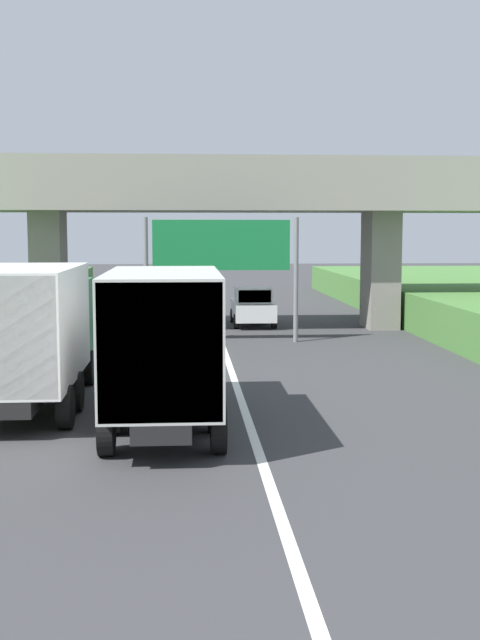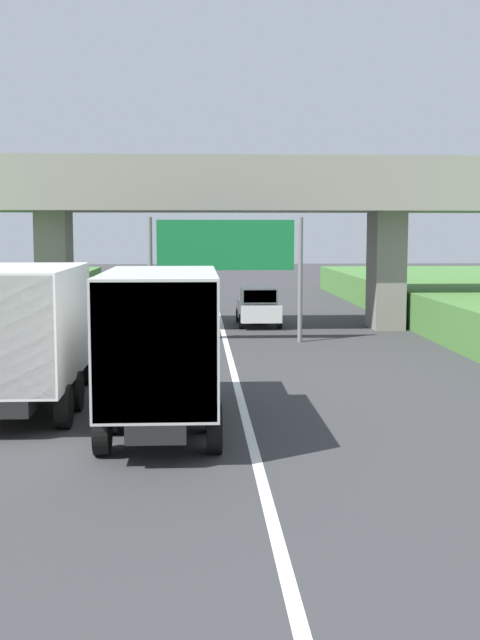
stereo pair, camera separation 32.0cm
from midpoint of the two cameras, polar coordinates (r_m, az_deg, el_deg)
lane_centre_stripe at (r=29.04m, az=-1.41°, el=-2.16°), size 0.20×91.53×0.01m
overpass_bridge at (r=35.18m, az=-1.90°, el=8.16°), size 40.00×4.80×7.26m
overhead_highway_sign at (r=30.93m, az=-1.60°, el=4.77°), size 5.88×0.18×4.76m
truck_green at (r=20.31m, az=-14.72°, el=-0.55°), size 2.44×7.30×3.44m
truck_silver at (r=17.80m, az=-5.80°, el=-1.33°), size 2.44×7.30×3.44m
car_white at (r=36.66m, az=0.65°, el=0.95°), size 1.86×4.10×1.72m
construction_barrel_4 at (r=26.72m, az=-15.29°, el=-2.15°), size 0.57×0.57×0.90m
construction_barrel_5 at (r=30.18m, az=-13.92°, el=-1.16°), size 0.57×0.57×0.90m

